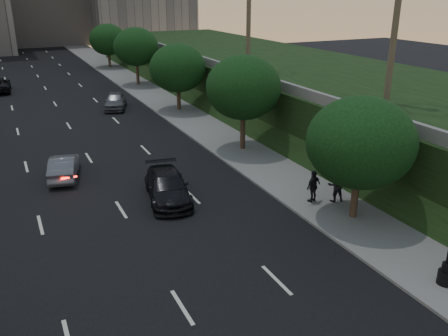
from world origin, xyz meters
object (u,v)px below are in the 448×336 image
sedan_mid_left (64,167)px  sedan_far_right (115,101)px  sedan_near_right (167,187)px  pedestrian_b (336,185)px  pedestrian_c (313,186)px

sedan_mid_left → sedan_far_right: sedan_far_right is taller
sedan_near_right → pedestrian_b: 9.06m
sedan_mid_left → sedan_near_right: (4.64, -5.80, 0.05)m
sedan_near_right → pedestrian_c: pedestrian_c is taller
sedan_near_right → sedan_far_right: bearing=94.3°
pedestrian_b → sedan_far_right: bearing=-65.4°
pedestrian_b → pedestrian_c: pedestrian_b is taller
sedan_mid_left → pedestrian_b: 16.17m
sedan_near_right → pedestrian_c: bearing=-19.2°
pedestrian_b → pedestrian_c: (-1.11, 0.45, -0.04)m
sedan_far_right → pedestrian_c: size_ratio=2.64×
sedan_near_right → pedestrian_b: (7.94, -4.35, 0.32)m
sedan_mid_left → sedan_far_right: (7.04, 16.38, 0.09)m
sedan_near_right → pedestrian_c: (6.83, -3.90, 0.28)m
sedan_near_right → pedestrian_b: size_ratio=2.81×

